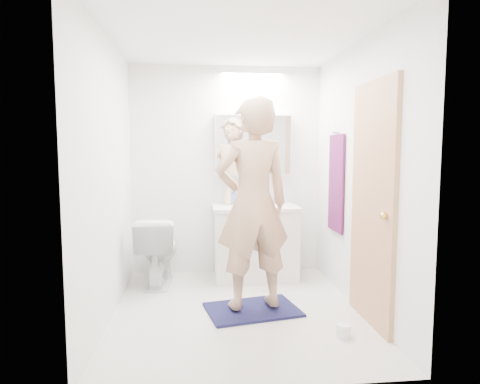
{
  "coord_description": "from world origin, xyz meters",
  "views": [
    {
      "loc": [
        -0.36,
        -3.61,
        1.44
      ],
      "look_at": [
        0.05,
        0.25,
        1.05
      ],
      "focal_mm": 31.27,
      "sensor_mm": 36.0,
      "label": 1
    }
  ],
  "objects": [
    {
      "name": "floor",
      "position": [
        0.0,
        0.0,
        0.0
      ],
      "size": [
        2.5,
        2.5,
        0.0
      ],
      "primitive_type": "plane",
      "color": "silver",
      "rests_on": "ground"
    },
    {
      "name": "ceiling",
      "position": [
        0.0,
        0.0,
        2.4
      ],
      "size": [
        2.5,
        2.5,
        0.0
      ],
      "primitive_type": "plane",
      "rotation": [
        3.14,
        0.0,
        0.0
      ],
      "color": "white",
      "rests_on": "floor"
    },
    {
      "name": "wall_back",
      "position": [
        0.0,
        1.25,
        1.2
      ],
      "size": [
        2.5,
        0.0,
        2.5
      ],
      "primitive_type": "plane",
      "rotation": [
        1.57,
        0.0,
        0.0
      ],
      "color": "white",
      "rests_on": "floor"
    },
    {
      "name": "wall_front",
      "position": [
        0.0,
        -1.25,
        1.2
      ],
      "size": [
        2.5,
        0.0,
        2.5
      ],
      "primitive_type": "plane",
      "rotation": [
        -1.57,
        0.0,
        0.0
      ],
      "color": "white",
      "rests_on": "floor"
    },
    {
      "name": "wall_left",
      "position": [
        -1.1,
        0.0,
        1.2
      ],
      "size": [
        0.0,
        2.5,
        2.5
      ],
      "primitive_type": "plane",
      "rotation": [
        1.57,
        0.0,
        1.57
      ],
      "color": "white",
      "rests_on": "floor"
    },
    {
      "name": "wall_right",
      "position": [
        1.1,
        0.0,
        1.2
      ],
      "size": [
        0.0,
        2.5,
        2.5
      ],
      "primitive_type": "plane",
      "rotation": [
        1.57,
        0.0,
        -1.57
      ],
      "color": "white",
      "rests_on": "floor"
    },
    {
      "name": "vanity_cabinet",
      "position": [
        0.3,
        0.96,
        0.39
      ],
      "size": [
        0.9,
        0.55,
        0.78
      ],
      "primitive_type": "cube",
      "color": "white",
      "rests_on": "floor"
    },
    {
      "name": "countertop",
      "position": [
        0.3,
        0.96,
        0.8
      ],
      "size": [
        0.95,
        0.58,
        0.04
      ],
      "primitive_type": "cube",
      "color": "white",
      "rests_on": "vanity_cabinet"
    },
    {
      "name": "sink_basin",
      "position": [
        0.3,
        0.99,
        0.84
      ],
      "size": [
        0.36,
        0.36,
        0.03
      ],
      "primitive_type": "cylinder",
      "color": "white",
      "rests_on": "countertop"
    },
    {
      "name": "faucet",
      "position": [
        0.3,
        1.19,
        0.9
      ],
      "size": [
        0.02,
        0.02,
        0.16
      ],
      "primitive_type": "cylinder",
      "color": "silver",
      "rests_on": "countertop"
    },
    {
      "name": "medicine_cabinet",
      "position": [
        0.3,
        1.18,
        1.5
      ],
      "size": [
        0.88,
        0.14,
        0.7
      ],
      "primitive_type": "cube",
      "color": "white",
      "rests_on": "wall_back"
    },
    {
      "name": "mirror_panel",
      "position": [
        0.3,
        1.1,
        1.5
      ],
      "size": [
        0.84,
        0.01,
        0.66
      ],
      "primitive_type": "cube",
      "color": "silver",
      "rests_on": "medicine_cabinet"
    },
    {
      "name": "toilet",
      "position": [
        -0.77,
        0.85,
        0.37
      ],
      "size": [
        0.45,
        0.75,
        0.74
      ],
      "primitive_type": "imported",
      "rotation": [
        0.0,
        0.0,
        3.08
      ],
      "color": "white",
      "rests_on": "floor"
    },
    {
      "name": "bath_rug",
      "position": [
        0.13,
        -0.02,
        0.01
      ],
      "size": [
        0.89,
        0.69,
        0.02
      ],
      "primitive_type": "cube",
      "rotation": [
        0.0,
        0.0,
        0.19
      ],
      "color": "#17133D",
      "rests_on": "floor"
    },
    {
      "name": "person",
      "position": [
        0.13,
        -0.02,
        0.97
      ],
      "size": [
        0.75,
        0.56,
        1.85
      ],
      "primitive_type": "imported",
      "rotation": [
        0.0,
        0.0,
        3.34
      ],
      "color": "tan",
      "rests_on": "bath_rug"
    },
    {
      "name": "door",
      "position": [
        1.08,
        -0.35,
        1.0
      ],
      "size": [
        0.04,
        0.8,
        2.0
      ],
      "primitive_type": "cube",
      "color": "tan",
      "rests_on": "wall_right"
    },
    {
      "name": "door_knob",
      "position": [
        1.04,
        -0.65,
        0.95
      ],
      "size": [
        0.06,
        0.06,
        0.06
      ],
      "primitive_type": "sphere",
      "color": "gold",
      "rests_on": "door"
    },
    {
      "name": "towel",
      "position": [
        1.08,
        0.55,
        1.1
      ],
      "size": [
        0.02,
        0.42,
        1.0
      ],
      "primitive_type": "cube",
      "color": "#121034",
      "rests_on": "wall_right"
    },
    {
      "name": "towel_hook",
      "position": [
        1.07,
        0.55,
        1.62
      ],
      "size": [
        0.07,
        0.02,
        0.02
      ],
      "primitive_type": "cylinder",
      "rotation": [
        0.0,
        1.57,
        0.0
      ],
      "color": "silver",
      "rests_on": "wall_right"
    },
    {
      "name": "soap_bottle_a",
      "position": [
        0.0,
        1.11,
        0.93
      ],
      "size": [
        0.09,
        0.09,
        0.21
      ],
      "primitive_type": "imported",
      "rotation": [
        0.0,
        0.0,
        0.06
      ],
      "color": "beige",
      "rests_on": "countertop"
    },
    {
      "name": "soap_bottle_b",
      "position": [
        0.07,
        1.15,
        0.91
      ],
      "size": [
        0.1,
        0.1,
        0.18
      ],
      "primitive_type": "imported",
      "rotation": [
        0.0,
        0.0,
        -0.22
      ],
      "color": "#5780BB",
      "rests_on": "countertop"
    },
    {
      "name": "toothbrush_cup",
      "position": [
        0.47,
        1.12,
        0.86
      ],
      "size": [
        0.11,
        0.11,
        0.09
      ],
      "primitive_type": "imported",
      "rotation": [
        0.0,
        0.0,
        -0.17
      ],
      "color": "#3A58AE",
      "rests_on": "countertop"
    },
    {
      "name": "toilet_paper_roll",
      "position": [
        0.76,
        -0.61,
        0.05
      ],
      "size": [
        0.11,
        0.11,
        0.1
      ],
      "primitive_type": "cylinder",
      "color": "white",
      "rests_on": "floor"
    }
  ]
}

